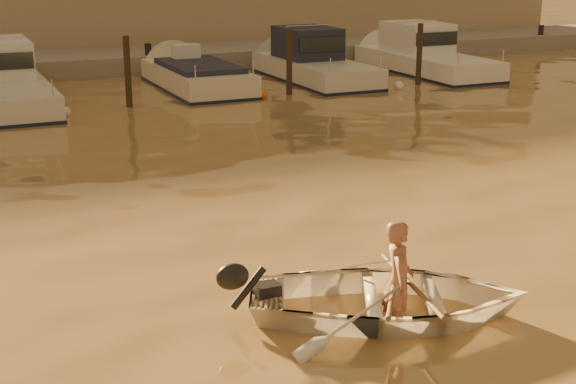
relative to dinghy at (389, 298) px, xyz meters
name	(u,v)px	position (x,y,z in m)	size (l,w,h in m)	color
ground_plane	(384,278)	(0.55, 1.03, -0.23)	(160.00, 160.00, 0.00)	olive
dinghy	(389,298)	(0.00, 0.00, 0.00)	(2.40, 3.36, 0.70)	white
person	(398,281)	(0.09, -0.04, 0.23)	(0.55, 0.36, 1.51)	#A46552
outboard_motor	(266,294)	(-1.36, 0.63, 0.05)	(0.90, 0.40, 0.70)	black
oar_port	(411,284)	(0.23, -0.10, 0.19)	(0.06, 0.06, 2.10)	brown
oar_starboard	(394,284)	(0.05, -0.02, 0.19)	(0.06, 0.06, 2.10)	brown
moored_boat_3	(197,82)	(3.07, 17.03, 0.00)	(2.23, 6.36, 0.95)	beige
moored_boat_4	(315,62)	(7.29, 17.03, 0.40)	(2.21, 6.83, 1.75)	silver
moored_boat_5	(426,55)	(11.79, 17.03, 0.40)	(2.22, 7.47, 1.75)	white
piling_2	(128,75)	(0.35, 14.83, 0.67)	(0.18, 0.18, 2.20)	#2D2319
piling_3	(289,65)	(5.35, 14.83, 0.67)	(0.18, 0.18, 2.20)	#2D2319
piling_4	(419,57)	(10.05, 14.83, 0.67)	(0.18, 0.18, 2.20)	#2D2319
fender_c	(65,112)	(-1.55, 14.21, -0.13)	(0.30, 0.30, 0.30)	silver
fender_d	(263,95)	(4.31, 14.46, -0.13)	(0.30, 0.30, 0.30)	#E8551B
fender_e	(399,86)	(8.98, 14.30, -0.13)	(0.30, 0.30, 0.30)	white
quay	(86,67)	(0.55, 22.53, -0.08)	(52.00, 4.00, 1.00)	gray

